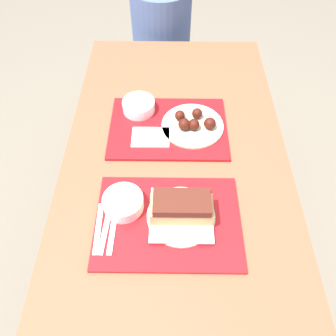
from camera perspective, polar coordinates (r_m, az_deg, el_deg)
The scene contains 15 objects.
ground_plane at distance 1.82m, azimuth 0.89°, elevation -15.56°, with size 12.00×12.00×0.00m, color #706656.
picnic_table at distance 1.22m, azimuth 1.27°, elevation -3.67°, with size 0.81×1.62×0.78m.
picnic_bench_far at distance 2.16m, azimuth 1.07°, elevation 14.84°, with size 0.77×0.28×0.44m.
tray_near at distance 1.02m, azimuth -0.01°, elevation -9.26°, with size 0.45×0.32×0.01m.
tray_far at distance 1.27m, azimuth 0.03°, elevation 7.05°, with size 0.45×0.32×0.01m.
bowl_coleslaw_near at distance 1.03m, azimuth -7.80°, elevation -5.91°, with size 0.13×0.13×0.05m.
brisket_sandwich_plate at distance 0.99m, azimuth 2.35°, elevation -7.34°, with size 0.21×0.21×0.10m.
plastic_fork_near at distance 1.02m, azimuth -10.80°, elevation -10.29°, with size 0.03×0.17×0.00m.
plastic_knife_near at distance 1.02m, azimuth -9.57°, elevation -10.34°, with size 0.02×0.17×0.00m.
plastic_spoon_near at distance 1.03m, azimuth -12.03°, elevation -10.24°, with size 0.02×0.17×0.00m.
condiment_packet at distance 1.05m, azimuth -0.61°, elevation -5.52°, with size 0.04×0.03×0.01m.
bowl_coleslaw_far at distance 1.31m, azimuth -5.13°, elevation 10.82°, with size 0.13×0.13×0.05m.
wings_plate_far at distance 1.25m, azimuth 4.38°, elevation 7.77°, with size 0.24×0.24×0.05m.
napkin_far at distance 1.22m, azimuth -3.05°, elevation 5.37°, with size 0.14×0.10×0.01m.
person_seated_across at distance 1.96m, azimuth -1.19°, elevation 23.37°, with size 0.32×0.32×0.70m.
Camera 1 is at (-0.02, -0.68, 1.69)m, focal length 35.00 mm.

